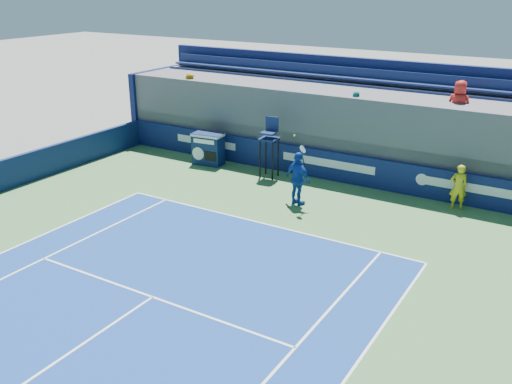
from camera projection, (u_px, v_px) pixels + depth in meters
The scene contains 6 objects.
ball_person at pixel (458, 187), 19.88m from camera, with size 0.60×0.39×1.64m, color gold.
back_hoarding at pixel (328, 165), 22.91m from camera, with size 20.40×0.21×1.20m.
match_clock at pixel (208, 148), 24.73m from camera, with size 1.39×0.87×1.40m.
umpire_chair at pixel (270, 141), 22.86m from camera, with size 0.76×0.76×2.48m.
tennis_player at pixel (298, 179), 20.20m from camera, with size 1.24×0.83×2.57m.
stadium_seating at pixel (350, 125), 24.10m from camera, with size 21.00×4.05×5.04m.
Camera 1 is at (8.85, -3.06, 7.66)m, focal length 40.00 mm.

